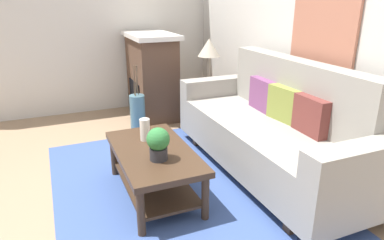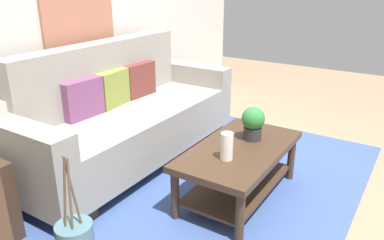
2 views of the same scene
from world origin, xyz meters
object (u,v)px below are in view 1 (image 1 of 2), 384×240
Objects in this scene: table_lamp at (209,50)px; throw_pillow_olive at (285,104)px; throw_pillow_maroon at (311,116)px; couch at (272,131)px; side_table at (208,104)px; potted_plant_tabletop at (158,143)px; floor_vase at (138,116)px; throw_pillow_plum at (263,94)px; fireplace at (152,75)px; tabletop_vase at (145,130)px; coffee_table at (154,162)px; framed_painting at (324,20)px.

throw_pillow_olive is at bearing 4.01° from table_lamp.
throw_pillow_maroon is 0.63× the size of table_lamp.
couch is 6.37× the size of throw_pillow_olive.
side_table is (-1.45, -0.10, -0.40)m from throw_pillow_olive.
potted_plant_tabletop is at bearing -82.70° from throw_pillow_olive.
couch is 1.70m from floor_vase.
throw_pillow_plum is 0.70× the size of floor_vase.
floor_vase is (-1.41, -0.94, -0.17)m from couch.
fireplace is 2.26× the size of floor_vase.
tabletop_vase is at bearing -44.64° from side_table.
throw_pillow_plum is 1.37m from coffee_table.
table_lamp is 1.21m from floor_vase.
coffee_table is 1.38× the size of framed_painting.
floor_vase is at bearing 171.13° from coffee_table.
tabletop_vase is 0.25× the size of framed_painting.
coffee_table is at bearing -8.87° from floor_vase.
throw_pillow_olive is 0.45× the size of framed_painting.
coffee_table is 5.61× the size of tabletop_vase.
coffee_table is 1.97m from table_lamp.
throw_pillow_plum is at bearing 5.33° from table_lamp.
coffee_table is at bearing -39.63° from side_table.
tabletop_vase is 1.70m from side_table.
throw_pillow_plum is 1.30m from tabletop_vase.
throw_pillow_olive is at bearing -90.00° from framed_painting.
couch is at bearing 33.67° from floor_vase.
framed_painting reaches higher than throw_pillow_olive.
framed_painting reaches higher than side_table.
potted_plant_tabletop is (-0.19, -1.29, -0.11)m from throw_pillow_maroon.
potted_plant_tabletop reaches higher than tabletop_vase.
throw_pillow_olive is 0.82m from framed_painting.
couch is at bearing 14.80° from fireplace.
tabletop_vase is (-0.25, -1.28, -0.15)m from throw_pillow_olive.
table_lamp is (0.00, 0.00, 0.71)m from side_table.
throw_pillow_maroon is (0.36, 0.13, 0.25)m from couch.
fireplace reaches higher than table_lamp.
potted_plant_tabletop is (0.17, -1.17, 0.14)m from couch.
table_lamp reaches higher than side_table.
side_table is 1.90m from framed_painting.
table_lamp is 1.57m from framed_painting.
throw_pillow_plum is 0.72m from throw_pillow_maroon.
framed_painting is at bearing 90.00° from couch.
floor_vase is at bearing -142.94° from throw_pillow_olive.
throw_pillow_plum is 0.64× the size of side_table.
throw_pillow_olive is 1.50m from side_table.
table_lamp reaches higher than throw_pillow_plum.
coffee_table is 2.16m from fireplace.
coffee_table is 1.93× the size of table_lamp.
tabletop_vase is at bearing 178.74° from potted_plant_tabletop.
throw_pillow_plum reaches higher than coffee_table.
tabletop_vase is at bearing -18.45° from fireplace.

